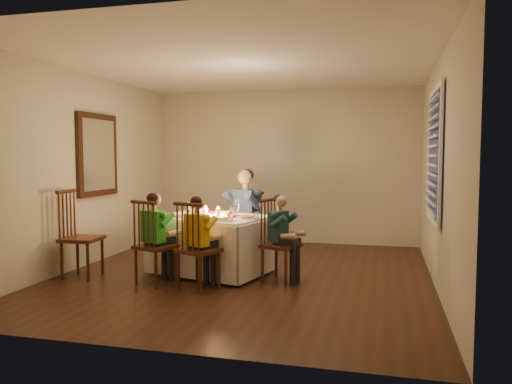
% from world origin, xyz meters
% --- Properties ---
extents(ground, '(5.00, 5.00, 0.00)m').
position_xyz_m(ground, '(0.00, 0.00, 0.00)').
color(ground, black).
rests_on(ground, ground).
extents(wall_left, '(0.02, 5.00, 2.60)m').
position_xyz_m(wall_left, '(-2.25, 0.00, 1.30)').
color(wall_left, '#B8B09D').
rests_on(wall_left, ground).
extents(wall_right, '(0.02, 5.00, 2.60)m').
position_xyz_m(wall_right, '(2.25, 0.00, 1.30)').
color(wall_right, '#B8B09D').
rests_on(wall_right, ground).
extents(wall_back, '(4.50, 0.02, 2.60)m').
position_xyz_m(wall_back, '(0.00, 2.50, 1.30)').
color(wall_back, '#B8B09D').
rests_on(wall_back, ground).
extents(ceiling, '(5.00, 5.00, 0.00)m').
position_xyz_m(ceiling, '(0.00, 0.00, 2.60)').
color(ceiling, white).
rests_on(ceiling, wall_back).
extents(dining_table, '(1.60, 1.32, 0.70)m').
position_xyz_m(dining_table, '(-0.45, 0.03, 0.52)').
color(dining_table, white).
rests_on(dining_table, ground).
extents(chair_adult, '(0.53, 0.52, 0.99)m').
position_xyz_m(chair_adult, '(-0.22, 0.79, 0.00)').
color(chair_adult, black).
rests_on(chair_adult, ground).
extents(chair_near_left, '(0.52, 0.50, 0.99)m').
position_xyz_m(chair_near_left, '(-0.89, -0.66, 0.00)').
color(chair_near_left, black).
rests_on(chair_near_left, ground).
extents(chair_near_right, '(0.52, 0.51, 0.99)m').
position_xyz_m(chair_near_right, '(-0.33, -0.74, 0.00)').
color(chair_near_right, black).
rests_on(chair_near_right, ground).
extents(chair_end, '(0.49, 0.50, 0.99)m').
position_xyz_m(chair_end, '(0.50, -0.22, 0.00)').
color(chair_end, black).
rests_on(chair_end, ground).
extents(chair_extra, '(0.45, 0.47, 1.08)m').
position_xyz_m(chair_extra, '(-1.90, -0.60, 0.00)').
color(chair_extra, black).
rests_on(chair_extra, ground).
extents(adult, '(0.62, 0.60, 1.30)m').
position_xyz_m(adult, '(-0.22, 0.79, 0.00)').
color(adult, navy).
rests_on(adult, ground).
extents(child_green, '(0.44, 0.43, 1.07)m').
position_xyz_m(child_green, '(-0.89, -0.66, 0.00)').
color(child_green, green).
rests_on(child_green, ground).
extents(child_yellow, '(0.43, 0.41, 1.05)m').
position_xyz_m(child_yellow, '(-0.33, -0.74, 0.00)').
color(child_yellow, gold).
rests_on(child_yellow, ground).
extents(child_teal, '(0.39, 0.41, 1.04)m').
position_xyz_m(child_teal, '(0.50, -0.22, 0.00)').
color(child_teal, '#1B3C44').
rests_on(child_teal, ground).
extents(setting_adult, '(0.32, 0.32, 0.02)m').
position_xyz_m(setting_adult, '(-0.36, 0.31, 0.74)').
color(setting_adult, white).
rests_on(setting_adult, dining_table).
extents(setting_green, '(0.32, 0.32, 0.02)m').
position_xyz_m(setting_green, '(-0.80, -0.21, 0.74)').
color(setting_green, white).
rests_on(setting_green, dining_table).
extents(setting_yellow, '(0.32, 0.32, 0.02)m').
position_xyz_m(setting_yellow, '(-0.19, -0.32, 0.74)').
color(setting_yellow, white).
rests_on(setting_yellow, dining_table).
extents(setting_teal, '(0.32, 0.32, 0.02)m').
position_xyz_m(setting_teal, '(0.06, -0.09, 0.74)').
color(setting_teal, white).
rests_on(setting_teal, dining_table).
extents(candle_left, '(0.06, 0.06, 0.10)m').
position_xyz_m(candle_left, '(-0.53, 0.05, 0.78)').
color(candle_left, white).
rests_on(candle_left, dining_table).
extents(candle_right, '(0.06, 0.06, 0.10)m').
position_xyz_m(candle_right, '(-0.35, 0.01, 0.78)').
color(candle_right, white).
rests_on(candle_right, dining_table).
extents(squash, '(0.09, 0.09, 0.09)m').
position_xyz_m(squash, '(-0.92, 0.45, 0.77)').
color(squash, '#EEF03F').
rests_on(squash, dining_table).
extents(orange_fruit, '(0.08, 0.08, 0.08)m').
position_xyz_m(orange_fruit, '(-0.20, 0.02, 0.77)').
color(orange_fruit, orange).
rests_on(orange_fruit, dining_table).
extents(serving_bowl, '(0.23, 0.23, 0.05)m').
position_xyz_m(serving_bowl, '(-0.79, 0.40, 0.75)').
color(serving_bowl, white).
rests_on(serving_bowl, dining_table).
extents(wall_mirror, '(0.06, 0.95, 1.15)m').
position_xyz_m(wall_mirror, '(-2.22, 0.30, 1.50)').
color(wall_mirror, black).
rests_on(wall_mirror, wall_left).
extents(window_blinds, '(0.07, 1.34, 1.54)m').
position_xyz_m(window_blinds, '(2.21, 0.10, 1.50)').
color(window_blinds, '#0D1336').
rests_on(window_blinds, wall_right).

